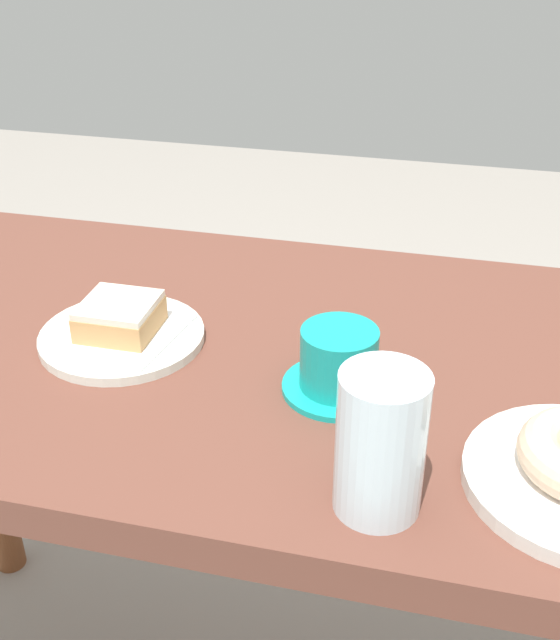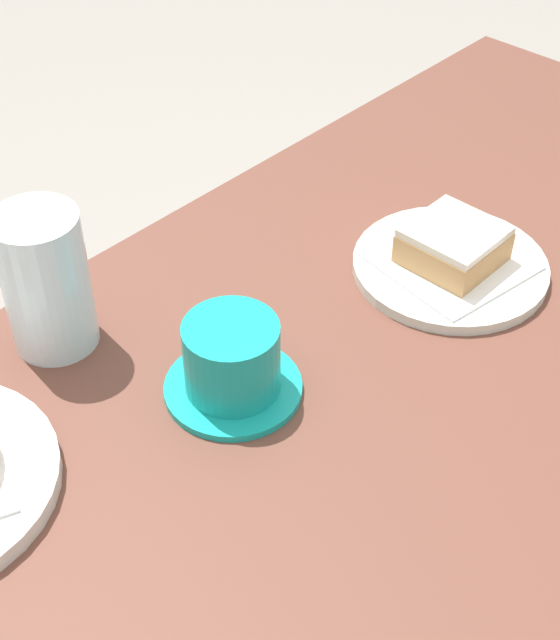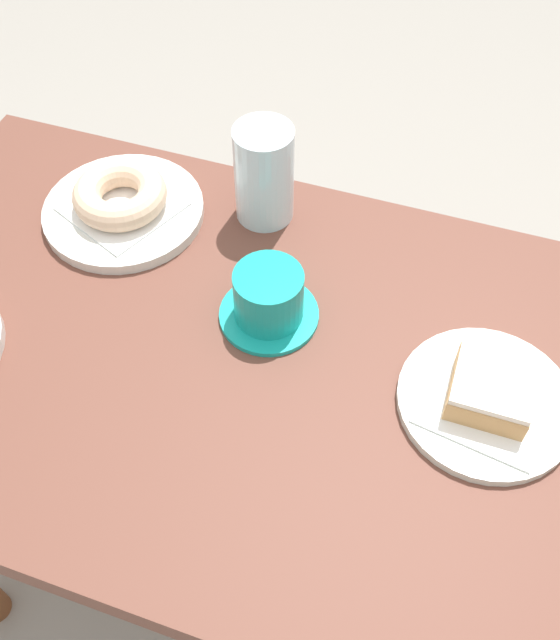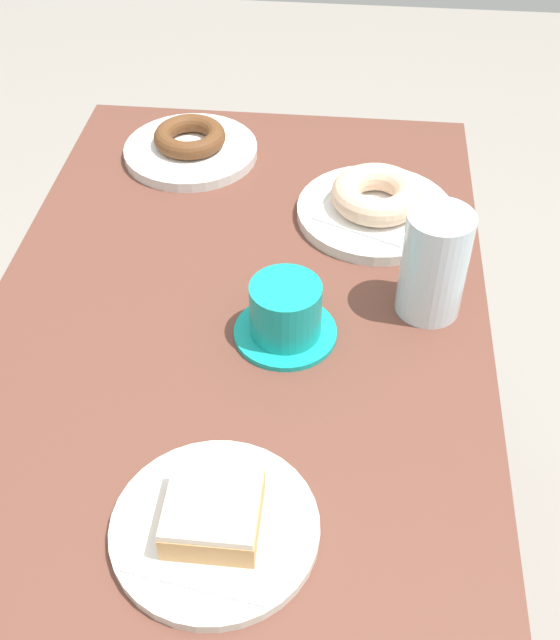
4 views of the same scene
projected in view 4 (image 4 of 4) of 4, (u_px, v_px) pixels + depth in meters
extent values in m
cube|color=brown|center=(217.00, 421.00, 0.87)|extent=(1.28, 0.61, 0.04)
cylinder|color=brown|center=(396.00, 319.00, 1.54)|extent=(0.06, 0.06, 0.71)
cylinder|color=brown|center=(156.00, 302.00, 1.57)|extent=(0.06, 0.06, 0.71)
cylinder|color=silver|center=(215.00, 528.00, 0.74)|extent=(0.20, 0.20, 0.01)
cube|color=white|center=(215.00, 524.00, 0.74)|extent=(0.15, 0.15, 0.00)
cube|color=tan|center=(214.00, 514.00, 0.72)|extent=(0.09, 0.09, 0.03)
cube|color=beige|center=(212.00, 502.00, 0.71)|extent=(0.08, 0.08, 0.01)
cylinder|color=tan|center=(212.00, 501.00, 0.71)|extent=(0.02, 0.02, 0.00)
cylinder|color=silver|center=(375.00, 212.00, 1.10)|extent=(0.22, 0.22, 0.02)
cube|color=white|center=(376.00, 207.00, 1.09)|extent=(0.17, 0.17, 0.00)
torus|color=beige|center=(377.00, 194.00, 1.08)|extent=(0.13, 0.13, 0.04)
cylinder|color=silver|center=(191.00, 151.00, 1.22)|extent=(0.20, 0.20, 0.02)
cube|color=white|center=(190.00, 146.00, 1.21)|extent=(0.17, 0.17, 0.00)
torus|color=brown|center=(190.00, 137.00, 1.20)|extent=(0.11, 0.11, 0.03)
cylinder|color=silver|center=(434.00, 264.00, 0.92)|extent=(0.08, 0.08, 0.14)
cylinder|color=#16A59D|center=(285.00, 332.00, 0.93)|extent=(0.12, 0.12, 0.01)
cylinder|color=teal|center=(286.00, 309.00, 0.91)|extent=(0.08, 0.08, 0.07)
cylinder|color=black|center=(286.00, 290.00, 0.89)|extent=(0.07, 0.07, 0.00)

